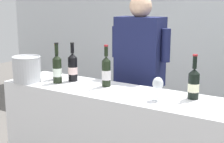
{
  "coord_description": "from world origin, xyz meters",
  "views": [
    {
      "loc": [
        1.2,
        -2.12,
        1.65
      ],
      "look_at": [
        -0.13,
        0.0,
        1.11
      ],
      "focal_mm": 52.79,
      "sensor_mm": 36.0,
      "label": 1
    }
  ],
  "objects_px": {
    "wine_bottle_0": "(57,68)",
    "ice_bucket": "(27,69)",
    "wine_bottle_1": "(194,83)",
    "wine_bottle_4": "(57,66)",
    "wine_bottle_2": "(106,71)",
    "wine_bottle_5": "(73,67)",
    "wine_glass": "(158,85)",
    "person_server": "(139,90)"
  },
  "relations": [
    {
      "from": "wine_bottle_4",
      "to": "wine_glass",
      "type": "height_order",
      "value": "wine_bottle_4"
    },
    {
      "from": "wine_bottle_5",
      "to": "wine_glass",
      "type": "distance_m",
      "value": 0.88
    },
    {
      "from": "wine_bottle_0",
      "to": "wine_bottle_4",
      "type": "distance_m",
      "value": 0.14
    },
    {
      "from": "wine_glass",
      "to": "person_server",
      "type": "xyz_separation_m",
      "value": [
        -0.46,
        0.61,
        -0.24
      ]
    },
    {
      "from": "person_server",
      "to": "wine_bottle_0",
      "type": "bearing_deg",
      "value": -128.25
    },
    {
      "from": "wine_bottle_5",
      "to": "wine_bottle_0",
      "type": "bearing_deg",
      "value": -118.83
    },
    {
      "from": "wine_bottle_0",
      "to": "wine_bottle_4",
      "type": "height_order",
      "value": "wine_bottle_0"
    },
    {
      "from": "wine_bottle_4",
      "to": "wine_glass",
      "type": "bearing_deg",
      "value": -6.16
    },
    {
      "from": "wine_bottle_2",
      "to": "ice_bucket",
      "type": "relative_size",
      "value": 1.4
    },
    {
      "from": "wine_bottle_4",
      "to": "person_server",
      "type": "height_order",
      "value": "person_server"
    },
    {
      "from": "wine_bottle_4",
      "to": "wine_glass",
      "type": "xyz_separation_m",
      "value": [
        1.03,
        -0.11,
        -0.0
      ]
    },
    {
      "from": "wine_bottle_5",
      "to": "wine_glass",
      "type": "bearing_deg",
      "value": -8.67
    },
    {
      "from": "wine_bottle_0",
      "to": "wine_bottle_4",
      "type": "bearing_deg",
      "value": 132.64
    },
    {
      "from": "wine_bottle_0",
      "to": "wine_glass",
      "type": "relative_size",
      "value": 2.07
    },
    {
      "from": "wine_bottle_0",
      "to": "ice_bucket",
      "type": "height_order",
      "value": "wine_bottle_0"
    },
    {
      "from": "wine_bottle_2",
      "to": "wine_bottle_5",
      "type": "bearing_deg",
      "value": 179.72
    },
    {
      "from": "wine_bottle_1",
      "to": "wine_bottle_4",
      "type": "distance_m",
      "value": 1.23
    },
    {
      "from": "wine_glass",
      "to": "ice_bucket",
      "type": "height_order",
      "value": "ice_bucket"
    },
    {
      "from": "wine_bottle_0",
      "to": "ice_bucket",
      "type": "distance_m",
      "value": 0.27
    },
    {
      "from": "wine_bottle_1",
      "to": "wine_bottle_2",
      "type": "bearing_deg",
      "value": -177.09
    },
    {
      "from": "wine_bottle_2",
      "to": "wine_bottle_4",
      "type": "height_order",
      "value": "wine_bottle_2"
    },
    {
      "from": "wine_bottle_0",
      "to": "wine_bottle_2",
      "type": "height_order",
      "value": "wine_bottle_0"
    },
    {
      "from": "wine_bottle_4",
      "to": "wine_glass",
      "type": "relative_size",
      "value": 1.88
    },
    {
      "from": "wine_bottle_5",
      "to": "person_server",
      "type": "relative_size",
      "value": 0.2
    },
    {
      "from": "wine_bottle_2",
      "to": "ice_bucket",
      "type": "distance_m",
      "value": 0.71
    },
    {
      "from": "wine_bottle_0",
      "to": "ice_bucket",
      "type": "bearing_deg",
      "value": -157.17
    },
    {
      "from": "wine_glass",
      "to": "ice_bucket",
      "type": "distance_m",
      "value": 1.19
    },
    {
      "from": "wine_bottle_1",
      "to": "wine_glass",
      "type": "height_order",
      "value": "wine_bottle_1"
    },
    {
      "from": "wine_bottle_1",
      "to": "wine_bottle_0",
      "type": "bearing_deg",
      "value": -172.03
    },
    {
      "from": "wine_bottle_1",
      "to": "wine_bottle_4",
      "type": "xyz_separation_m",
      "value": [
        -1.23,
        -0.06,
        0.0
      ]
    },
    {
      "from": "wine_bottle_0",
      "to": "wine_bottle_2",
      "type": "xyz_separation_m",
      "value": [
        0.42,
        0.12,
        0.0
      ]
    },
    {
      "from": "wine_bottle_2",
      "to": "wine_bottle_4",
      "type": "xyz_separation_m",
      "value": [
        -0.51,
        -0.02,
        -0.01
      ]
    },
    {
      "from": "wine_bottle_2",
      "to": "wine_bottle_5",
      "type": "relative_size",
      "value": 1.01
    },
    {
      "from": "wine_glass",
      "to": "wine_bottle_4",
      "type": "bearing_deg",
      "value": 173.84
    },
    {
      "from": "wine_bottle_4",
      "to": "ice_bucket",
      "type": "bearing_deg",
      "value": -126.93
    },
    {
      "from": "wine_bottle_0",
      "to": "wine_bottle_4",
      "type": "relative_size",
      "value": 1.1
    },
    {
      "from": "wine_bottle_2",
      "to": "ice_bucket",
      "type": "xyz_separation_m",
      "value": [
        -0.67,
        -0.23,
        -0.01
      ]
    },
    {
      "from": "wine_glass",
      "to": "person_server",
      "type": "relative_size",
      "value": 0.1
    },
    {
      "from": "wine_bottle_1",
      "to": "ice_bucket",
      "type": "distance_m",
      "value": 1.42
    },
    {
      "from": "wine_bottle_4",
      "to": "wine_bottle_5",
      "type": "relative_size",
      "value": 0.93
    },
    {
      "from": "wine_bottle_0",
      "to": "wine_bottle_1",
      "type": "relative_size",
      "value": 1.07
    },
    {
      "from": "wine_bottle_0",
      "to": "wine_bottle_1",
      "type": "bearing_deg",
      "value": 7.97
    }
  ]
}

